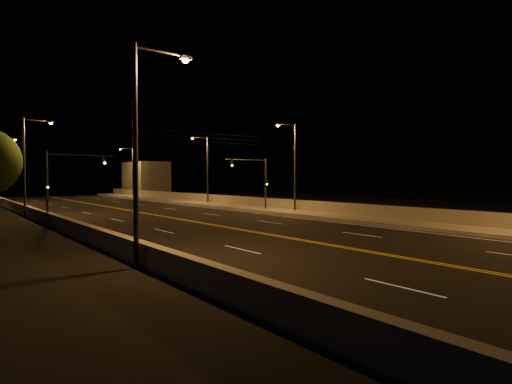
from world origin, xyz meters
TOP-DOWN VIEW (x-y plane):
  - road at (0.00, 20.00)m, footprint 18.00×120.00m
  - sidewalk at (10.80, 20.00)m, footprint 3.60×120.00m
  - curb at (8.93, 20.00)m, footprint 0.14×120.00m
  - parapet_wall at (12.45, 20.00)m, footprint 0.30×120.00m
  - jersey_barrier at (-9.83, 20.00)m, footprint 0.45×120.00m
  - distant_building_right at (16.50, 73.22)m, footprint 6.00×10.00m
  - parapet_rail at (12.45, 20.00)m, footprint 0.06×120.00m
  - lane_markings at (0.00, 19.93)m, footprint 17.32×116.00m
  - streetlight_1 at (11.51, 24.68)m, footprint 2.55×0.28m
  - streetlight_2 at (11.51, 41.49)m, footprint 2.55×0.28m
  - streetlight_3 at (11.51, 67.73)m, footprint 2.55×0.28m
  - streetlight_4 at (-9.91, 9.60)m, footprint 2.55×0.28m
  - streetlight_5 at (-9.91, 35.63)m, footprint 2.55×0.28m
  - traffic_signal_right at (9.93, 28.30)m, footprint 5.11×0.31m
  - traffic_signal_left at (-8.73, 28.30)m, footprint 5.11×0.31m
  - overhead_wires at (0.00, 29.50)m, footprint 22.00×0.03m

SIDE VIEW (x-z plane):
  - road at x=0.00m, z-range 0.00..0.02m
  - lane_markings at x=0.00m, z-range 0.02..0.02m
  - curb at x=8.93m, z-range 0.00..0.15m
  - sidewalk at x=10.80m, z-range 0.00..0.30m
  - jersey_barrier at x=-9.83m, z-range 0.00..0.96m
  - parapet_wall at x=12.45m, z-range 0.30..1.30m
  - parapet_rail at x=12.45m, z-range 1.30..1.36m
  - distant_building_right at x=16.50m, z-range 0.00..6.50m
  - traffic_signal_right at x=9.93m, z-range 0.78..6.29m
  - traffic_signal_left at x=-8.73m, z-range 0.78..6.29m
  - streetlight_1 at x=11.51m, z-range 0.70..9.49m
  - streetlight_2 at x=11.51m, z-range 0.70..9.49m
  - streetlight_3 at x=11.51m, z-range 0.70..9.49m
  - streetlight_4 at x=-9.91m, z-range 0.70..9.49m
  - streetlight_5 at x=-9.91m, z-range 0.70..9.49m
  - overhead_wires at x=0.00m, z-range 6.98..7.81m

